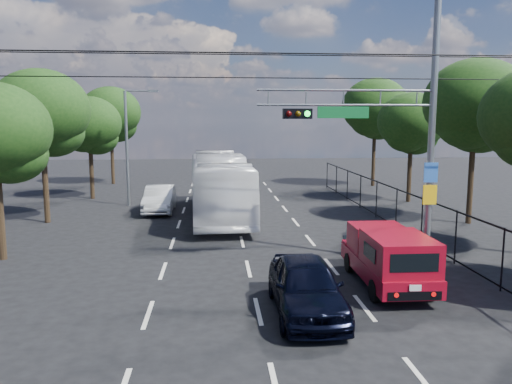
{
  "coord_description": "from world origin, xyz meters",
  "views": [
    {
      "loc": [
        -1.15,
        -9.12,
        5.21
      ],
      "look_at": [
        0.25,
        7.68,
        2.8
      ],
      "focal_mm": 35.0,
      "sensor_mm": 36.0,
      "label": 1
    }
  ],
  "objects": [
    {
      "name": "tree_right_d",
      "position": [
        11.42,
        22.02,
        4.85
      ],
      "size": [
        4.32,
        4.32,
        7.02
      ],
      "color": "black",
      "rests_on": "ground"
    },
    {
      "name": "fence_right",
      "position": [
        7.6,
        12.17,
        1.03
      ],
      "size": [
        0.06,
        34.03,
        2.0
      ],
      "color": "black",
      "rests_on": "ground"
    },
    {
      "name": "utility_wires",
      "position": [
        0.0,
        8.83,
        7.23
      ],
      "size": [
        22.0,
        5.04,
        0.74
      ],
      "color": "black",
      "rests_on": "ground"
    },
    {
      "name": "tree_right_c",
      "position": [
        11.82,
        15.02,
        5.73
      ],
      "size": [
        5.1,
        5.1,
        8.29
      ],
      "color": "black",
      "rests_on": "ground"
    },
    {
      "name": "tree_left_e",
      "position": [
        -9.58,
        33.02,
        5.53
      ],
      "size": [
        4.92,
        4.92,
        7.99
      ],
      "color": "black",
      "rests_on": "ground"
    },
    {
      "name": "tree_left_c",
      "position": [
        -9.78,
        17.02,
        5.4
      ],
      "size": [
        4.8,
        4.8,
        7.8
      ],
      "color": "black",
      "rests_on": "ground"
    },
    {
      "name": "white_van",
      "position": [
        -4.33,
        19.64,
        0.75
      ],
      "size": [
        1.61,
        4.55,
        1.5
      ],
      "primitive_type": "imported",
      "rotation": [
        0.0,
        0.0,
        0.0
      ],
      "color": "silver",
      "rests_on": "ground"
    },
    {
      "name": "tree_right_e",
      "position": [
        11.62,
        30.02,
        5.94
      ],
      "size": [
        5.28,
        5.28,
        8.58
      ],
      "color": "black",
      "rests_on": "ground"
    },
    {
      "name": "tree_left_d",
      "position": [
        -9.38,
        25.02,
        4.72
      ],
      "size": [
        4.2,
        4.2,
        6.83
      ],
      "color": "black",
      "rests_on": "ground"
    },
    {
      "name": "lane_markings",
      "position": [
        -0.0,
        14.0,
        0.01
      ],
      "size": [
        6.12,
        38.0,
        0.01
      ],
      "color": "beige",
      "rests_on": "ground"
    },
    {
      "name": "white_bus",
      "position": [
        -0.92,
        18.13,
        1.72
      ],
      "size": [
        3.42,
        12.43,
        3.43
      ],
      "primitive_type": "imported",
      "rotation": [
        0.0,
        0.0,
        0.04
      ],
      "color": "white",
      "rests_on": "ground"
    },
    {
      "name": "red_pickup",
      "position": [
        4.28,
        5.81,
        0.98
      ],
      "size": [
        1.9,
        4.98,
        1.84
      ],
      "color": "black",
      "rests_on": "ground"
    },
    {
      "name": "streetlight_left",
      "position": [
        -6.33,
        22.0,
        3.94
      ],
      "size": [
        2.09,
        0.22,
        7.08
      ],
      "color": "slate",
      "rests_on": "ground"
    },
    {
      "name": "navy_hatchback",
      "position": [
        1.29,
        3.76,
        0.76
      ],
      "size": [
        1.83,
        4.49,
        1.53
      ],
      "primitive_type": "imported",
      "rotation": [
        0.0,
        0.0,
        -0.01
      ],
      "color": "black",
      "rests_on": "ground"
    },
    {
      "name": "signal_mast",
      "position": [
        5.28,
        7.99,
        5.24
      ],
      "size": [
        6.43,
        0.39,
        9.5
      ],
      "color": "slate",
      "rests_on": "ground"
    }
  ]
}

